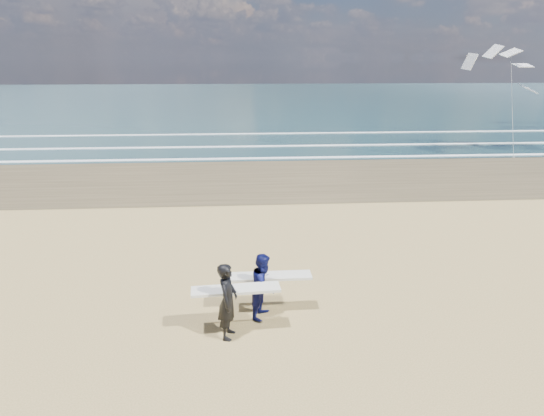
{
  "coord_description": "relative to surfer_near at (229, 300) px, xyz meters",
  "views": [
    {
      "loc": [
        0.62,
        -9.6,
        6.58
      ],
      "look_at": [
        1.72,
        6.0,
        1.72
      ],
      "focal_mm": 32.0,
      "sensor_mm": 36.0,
      "label": 1
    }
  ],
  "objects": [
    {
      "name": "surfer_far",
      "position": [
        0.92,
        0.93,
        -0.09
      ],
      "size": [
        2.2,
        1.14,
        1.76
      ],
      "color": "#0C1048",
      "rests_on": "ground"
    },
    {
      "name": "foam_breakers",
      "position": [
        19.69,
        27.12,
        -0.93
      ],
      "size": [
        220.0,
        11.7,
        0.05
      ],
      "color": "white",
      "rests_on": "ground"
    },
    {
      "name": "ocean",
      "position": [
        19.69,
        71.02,
        -0.97
      ],
      "size": [
        220.0,
        100.0,
        0.02
      ],
      "primitive_type": "cube",
      "color": "#193538",
      "rests_on": "ground"
    },
    {
      "name": "surfer_near",
      "position": [
        0.0,
        0.0,
        0.0
      ],
      "size": [
        2.23,
        1.08,
        1.94
      ],
      "color": "black",
      "rests_on": "ground"
    },
    {
      "name": "kite_1",
      "position": [
        19.9,
        23.71,
        3.64
      ],
      "size": [
        6.1,
        4.77,
        8.13
      ],
      "color": "slate",
      "rests_on": "ground"
    }
  ]
}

